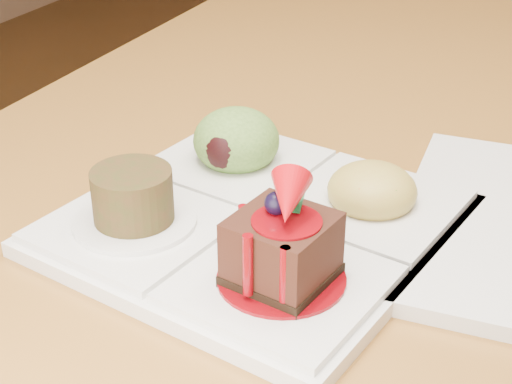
% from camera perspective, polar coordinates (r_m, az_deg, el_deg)
% --- Properties ---
extents(dining_table, '(1.00, 1.80, 0.75)m').
position_cam_1_polar(dining_table, '(0.85, 17.89, 0.28)').
color(dining_table, brown).
rests_on(dining_table, ground).
extents(sampler_plate, '(0.31, 0.31, 0.10)m').
position_cam_1_polar(sampler_plate, '(0.60, 0.07, -0.98)').
color(sampler_plate, silver).
rests_on(sampler_plate, dining_table).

